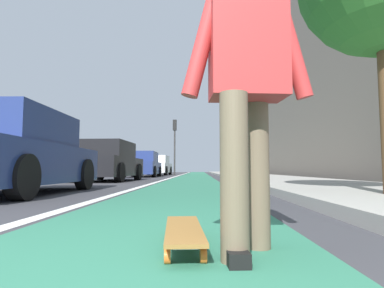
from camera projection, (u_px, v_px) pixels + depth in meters
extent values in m
plane|color=#38383D|center=(190.00, 182.00, 10.85)|extent=(80.00, 80.00, 0.00)
cube|color=#2D7256|center=(196.00, 175.00, 24.80)|extent=(56.00, 2.02, 0.00)
cube|color=silver|center=(177.00, 176.00, 20.85)|extent=(52.00, 0.16, 0.01)
cube|color=#9E9B93|center=(248.00, 176.00, 18.75)|extent=(52.00, 3.20, 0.13)
cube|color=slate|center=(275.00, 102.00, 23.09)|extent=(40.00, 1.20, 10.58)
cylinder|color=orange|center=(169.00, 231.00, 2.09)|extent=(0.07, 0.04, 0.07)
cylinder|color=orange|center=(195.00, 231.00, 2.10)|extent=(0.07, 0.04, 0.07)
cylinder|color=orange|center=(167.00, 256.00, 1.49)|extent=(0.07, 0.04, 0.07)
cylinder|color=orange|center=(203.00, 256.00, 1.50)|extent=(0.07, 0.04, 0.07)
cube|color=silver|center=(182.00, 224.00, 2.10)|extent=(0.07, 0.12, 0.02)
cube|color=silver|center=(185.00, 246.00, 1.50)|extent=(0.07, 0.12, 0.02)
cube|color=olive|center=(184.00, 229.00, 1.80)|extent=(0.85, 0.27, 0.02)
cylinder|color=brown|center=(234.00, 176.00, 1.54)|extent=(0.14, 0.14, 0.82)
cylinder|color=brown|center=(257.00, 175.00, 1.81)|extent=(0.14, 0.14, 0.82)
cube|color=black|center=(235.00, 255.00, 1.52)|extent=(0.27, 0.12, 0.07)
cube|color=#B22D2D|center=(247.00, 44.00, 1.73)|extent=(0.27, 0.42, 0.60)
cylinder|color=#B22D2D|center=(203.00, 43.00, 1.71)|extent=(0.11, 0.24, 0.60)
cylinder|color=#B22D2D|center=(290.00, 45.00, 1.74)|extent=(0.11, 0.24, 0.60)
cube|color=navy|center=(15.00, 164.00, 5.77)|extent=(4.04, 1.79, 0.70)
cube|color=navy|center=(12.00, 127.00, 5.67)|extent=(2.23, 1.64, 0.60)
cube|color=#4C606B|center=(42.00, 134.00, 6.77)|extent=(0.06, 1.54, 0.51)
cylinder|color=black|center=(9.00, 174.00, 7.01)|extent=(0.67, 0.23, 0.66)
cylinder|color=black|center=(84.00, 174.00, 6.98)|extent=(0.67, 0.23, 0.66)
cylinder|color=black|center=(23.00, 177.00, 4.50)|extent=(0.67, 0.23, 0.66)
cube|color=black|center=(109.00, 167.00, 12.14)|extent=(4.22, 1.90, 0.70)
cube|color=black|center=(108.00, 149.00, 12.04)|extent=(2.35, 1.68, 0.60)
cube|color=#4C606B|center=(117.00, 151.00, 13.18)|extent=(0.11, 1.51, 0.51)
cylinder|color=black|center=(100.00, 172.00, 13.46)|extent=(0.68, 0.25, 0.67)
cylinder|color=black|center=(138.00, 172.00, 13.34)|extent=(0.68, 0.25, 0.67)
cylinder|color=black|center=(73.00, 172.00, 10.91)|extent=(0.68, 0.25, 0.67)
cylinder|color=black|center=(120.00, 172.00, 10.79)|extent=(0.68, 0.25, 0.67)
cube|color=navy|center=(143.00, 168.00, 18.88)|extent=(4.28, 1.81, 0.70)
cube|color=navy|center=(142.00, 157.00, 18.78)|extent=(2.36, 1.64, 0.60)
cube|color=#4C606B|center=(146.00, 158.00, 19.95)|extent=(0.06, 1.54, 0.51)
cylinder|color=black|center=(133.00, 171.00, 20.19)|extent=(0.63, 0.23, 0.63)
cylinder|color=black|center=(159.00, 171.00, 20.17)|extent=(0.63, 0.23, 0.63)
cylinder|color=black|center=(124.00, 172.00, 17.56)|extent=(0.63, 0.23, 0.63)
cylinder|color=black|center=(154.00, 172.00, 17.54)|extent=(0.63, 0.23, 0.63)
cube|color=silver|center=(157.00, 168.00, 24.73)|extent=(4.29, 2.01, 0.70)
cube|color=silver|center=(156.00, 160.00, 24.63)|extent=(2.38, 1.80, 0.60)
cube|color=#4C606B|center=(159.00, 160.00, 25.79)|extent=(0.09, 1.65, 0.51)
cylinder|color=black|center=(149.00, 171.00, 26.07)|extent=(0.68, 0.24, 0.67)
cylinder|color=black|center=(170.00, 171.00, 25.97)|extent=(0.68, 0.24, 0.67)
cylinder|color=black|center=(142.00, 171.00, 23.46)|extent=(0.68, 0.24, 0.67)
cylinder|color=black|center=(166.00, 171.00, 23.36)|extent=(0.68, 0.24, 0.67)
cylinder|color=#2D2D2D|center=(175.00, 153.00, 23.89)|extent=(0.12, 0.12, 3.38)
cube|color=black|center=(175.00, 125.00, 24.05)|extent=(0.24, 0.28, 0.80)
sphere|color=red|center=(175.00, 122.00, 24.20)|extent=(0.16, 0.16, 0.16)
sphere|color=#392907|center=(175.00, 125.00, 24.18)|extent=(0.16, 0.16, 0.16)
sphere|color=black|center=(175.00, 129.00, 24.16)|extent=(0.16, 0.16, 0.16)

